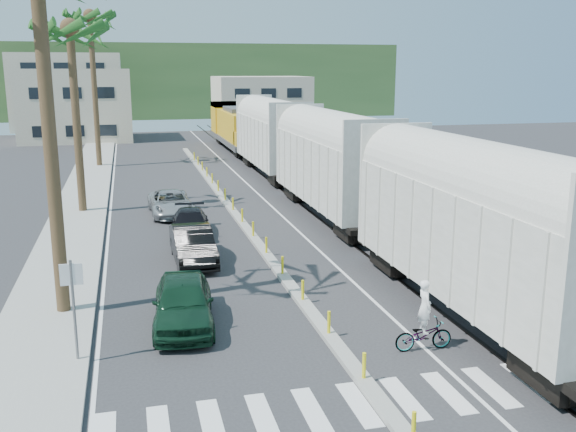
% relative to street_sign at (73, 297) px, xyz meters
% --- Properties ---
extents(ground, '(140.00, 140.00, 0.00)m').
position_rel_street_sign_xyz_m(ground, '(7.30, -2.00, -1.97)').
color(ground, '#28282B').
rests_on(ground, ground).
extents(sidewalk, '(3.00, 90.00, 0.15)m').
position_rel_street_sign_xyz_m(sidewalk, '(-1.20, 23.00, -1.90)').
color(sidewalk, gray).
rests_on(sidewalk, ground).
extents(rails, '(1.56, 100.00, 0.06)m').
position_rel_street_sign_xyz_m(rails, '(12.30, 26.00, -1.94)').
color(rails, black).
rests_on(rails, ground).
extents(median, '(0.45, 60.00, 0.85)m').
position_rel_street_sign_xyz_m(median, '(7.30, 17.96, -1.88)').
color(median, gray).
rests_on(median, ground).
extents(crosswalk, '(14.00, 2.20, 0.01)m').
position_rel_street_sign_xyz_m(crosswalk, '(7.30, -4.00, -1.97)').
color(crosswalk, silver).
rests_on(crosswalk, ground).
extents(lane_markings, '(9.42, 90.00, 0.01)m').
position_rel_street_sign_xyz_m(lane_markings, '(5.15, 23.00, -1.97)').
color(lane_markings, silver).
rests_on(lane_markings, ground).
extents(freight_train, '(3.00, 60.94, 5.85)m').
position_rel_street_sign_xyz_m(freight_train, '(12.30, 21.24, 0.93)').
color(freight_train, '#B8B7A9').
rests_on(freight_train, ground).
extents(palm_trees, '(3.50, 37.20, 13.75)m').
position_rel_street_sign_xyz_m(palm_trees, '(-0.80, 20.70, 8.84)').
color(palm_trees, brown).
rests_on(palm_trees, ground).
extents(street_sign, '(0.60, 0.08, 3.00)m').
position_rel_street_sign_xyz_m(street_sign, '(0.00, 0.00, 0.00)').
color(street_sign, slate).
rests_on(street_sign, ground).
extents(buildings, '(38.00, 27.00, 10.00)m').
position_rel_street_sign_xyz_m(buildings, '(0.89, 69.66, 2.39)').
color(buildings, '#BAAE94').
rests_on(buildings, ground).
extents(hillside, '(80.00, 20.00, 12.00)m').
position_rel_street_sign_xyz_m(hillside, '(7.30, 98.00, 4.03)').
color(hillside, '#385628').
rests_on(hillside, ground).
extents(car_lead, '(2.66, 4.96, 1.58)m').
position_rel_street_sign_xyz_m(car_lead, '(3.10, 2.03, -1.18)').
color(car_lead, '#10301E').
rests_on(car_lead, ground).
extents(car_second, '(1.77, 4.68, 1.52)m').
position_rel_street_sign_xyz_m(car_second, '(4.11, 8.85, -1.21)').
color(car_second, black).
rests_on(car_second, ground).
extents(car_third, '(2.58, 4.72, 1.27)m').
position_rel_street_sign_xyz_m(car_third, '(4.42, 13.28, -1.33)').
color(car_third, black).
rests_on(car_third, ground).
extents(car_rear, '(2.65, 5.07, 1.36)m').
position_rel_street_sign_xyz_m(car_rear, '(3.83, 18.19, -1.29)').
color(car_rear, '#A3A6A8').
rests_on(car_rear, ground).
extents(cyclist, '(0.68, 1.76, 2.13)m').
position_rel_street_sign_xyz_m(cyclist, '(9.70, -1.49, -1.28)').
color(cyclist, '#9EA0A5').
rests_on(cyclist, ground).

